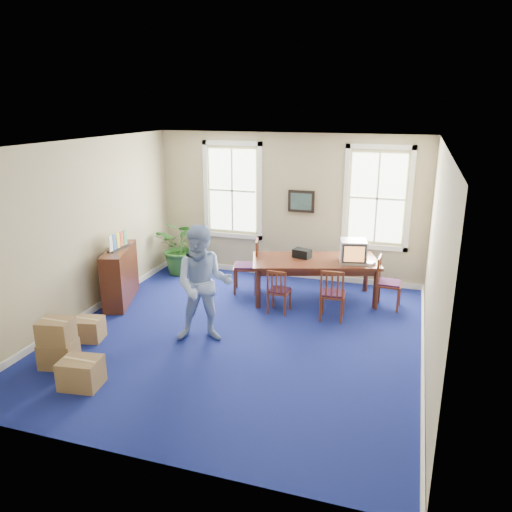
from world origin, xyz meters
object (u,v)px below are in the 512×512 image
(man, at_px, (203,284))
(credenza, at_px, (120,275))
(crt_tv, at_px, (353,251))
(chair_near_left, at_px, (279,290))
(potted_plant, at_px, (182,247))
(cardboard_boxes, at_px, (73,341))
(conference_table, at_px, (314,279))

(man, distance_m, credenza, 2.52)
(crt_tv, height_order, chair_near_left, crt_tv)
(crt_tv, xyz_separation_m, credenza, (-4.35, -1.35, -0.51))
(credenza, relative_size, potted_plant, 1.09)
(man, relative_size, cardboard_boxes, 1.44)
(credenza, xyz_separation_m, potted_plant, (0.42, 1.93, 0.09))
(conference_table, distance_m, chair_near_left, 0.97)
(chair_near_left, relative_size, man, 0.44)
(crt_tv, xyz_separation_m, man, (-2.10, -2.40, -0.08))
(crt_tv, height_order, potted_plant, crt_tv)
(chair_near_left, distance_m, credenza, 3.16)
(crt_tv, distance_m, cardboard_boxes, 5.28)
(conference_table, height_order, crt_tv, crt_tv)
(man, height_order, cardboard_boxes, man)
(conference_table, bearing_deg, man, -137.81)
(crt_tv, relative_size, man, 0.27)
(crt_tv, height_order, cardboard_boxes, crt_tv)
(conference_table, height_order, potted_plant, potted_plant)
(chair_near_left, distance_m, cardboard_boxes, 3.75)
(credenza, relative_size, cardboard_boxes, 1.02)
(chair_near_left, distance_m, man, 1.82)
(conference_table, relative_size, crt_tv, 4.61)
(crt_tv, distance_m, man, 3.18)
(conference_table, height_order, credenza, credenza)
(credenza, distance_m, cardboard_boxes, 2.52)
(chair_near_left, height_order, cardboard_boxes, chair_near_left)
(crt_tv, bearing_deg, conference_table, 171.79)
(chair_near_left, bearing_deg, man, 62.28)
(credenza, bearing_deg, man, -43.38)
(conference_table, bearing_deg, chair_near_left, -138.39)
(crt_tv, bearing_deg, man, -143.80)
(potted_plant, height_order, cardboard_boxes, potted_plant)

